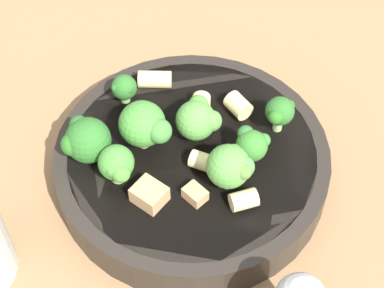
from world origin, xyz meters
TOP-DOWN VIEW (x-y plane):
  - ground_plane at (0.00, 0.00)m, footprint 2.00×2.00m
  - pasta_bowl at (0.00, 0.00)m, footprint 0.23×0.23m
  - broccoli_floret_0 at (0.03, 0.04)m, footprint 0.04×0.04m
  - broccoli_floret_1 at (0.00, -0.04)m, footprint 0.04×0.05m
  - broccoli_floret_2 at (-0.00, 0.05)m, footprint 0.03×0.03m
  - broccoli_floret_3 at (-0.02, 0.00)m, footprint 0.04×0.04m
  - broccoli_floret_4 at (-0.05, -0.07)m, footprint 0.02×0.02m
  - broccoli_floret_5 at (0.02, -0.08)m, footprint 0.04×0.04m
  - broccoli_floret_6 at (0.04, -0.05)m, footprint 0.03×0.03m
  - broccoli_floret_7 at (-0.04, 0.07)m, footprint 0.03×0.02m
  - rigatoni_0 at (-0.07, -0.05)m, footprint 0.02×0.03m
  - rigatoni_1 at (-0.05, 0.03)m, footprint 0.03×0.03m
  - rigatoni_2 at (-0.04, -0.00)m, footprint 0.03×0.02m
  - rigatoni_3 at (0.05, 0.05)m, footprint 0.02×0.03m
  - rigatoni_4 at (0.01, 0.01)m, footprint 0.02×0.03m
  - chicken_chunk_0 at (0.05, 0.01)m, footprint 0.02×0.02m
  - chicken_chunk_1 at (0.05, -0.02)m, footprint 0.03×0.03m

SIDE VIEW (x-z plane):
  - ground_plane at x=0.00m, z-range 0.00..0.00m
  - pasta_bowl at x=0.00m, z-range 0.00..0.04m
  - chicken_chunk_0 at x=0.05m, z-range 0.04..0.05m
  - rigatoni_4 at x=0.01m, z-range 0.04..0.05m
  - chicken_chunk_1 at x=0.05m, z-range 0.04..0.05m
  - rigatoni_3 at x=0.05m, z-range 0.04..0.05m
  - rigatoni_0 at x=-0.07m, z-range 0.04..0.05m
  - rigatoni_2 at x=-0.04m, z-range 0.04..0.05m
  - rigatoni_1 at x=-0.05m, z-range 0.04..0.05m
  - broccoli_floret_4 at x=-0.05m, z-range 0.04..0.07m
  - broccoli_floret_2 at x=0.00m, z-range 0.04..0.07m
  - broccoli_floret_6 at x=0.04m, z-range 0.04..0.07m
  - broccoli_floret_3 at x=-0.02m, z-range 0.04..0.08m
  - broccoli_floret_5 at x=0.02m, z-range 0.04..0.08m
  - broccoli_floret_7 at x=-0.04m, z-range 0.04..0.08m
  - broccoli_floret_0 at x=0.03m, z-range 0.04..0.08m
  - broccoli_floret_1 at x=0.00m, z-range 0.04..0.09m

